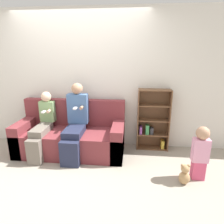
{
  "coord_description": "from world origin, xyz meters",
  "views": [
    {
      "loc": [
        0.97,
        -2.78,
        1.77
      ],
      "look_at": [
        0.62,
        0.54,
        0.78
      ],
      "focal_mm": 32.0,
      "sensor_mm": 36.0,
      "label": 1
    }
  ],
  "objects_px": {
    "adult_seated": "(75,121)",
    "toddler_standing": "(200,151)",
    "teddy_bear": "(185,175)",
    "child_seated": "(42,125)",
    "couch": "(71,137)",
    "bookshelf": "(153,121)"
  },
  "relations": [
    {
      "from": "toddler_standing",
      "to": "teddy_bear",
      "type": "distance_m",
      "value": 0.4
    },
    {
      "from": "couch",
      "to": "bookshelf",
      "type": "bearing_deg",
      "value": 12.01
    },
    {
      "from": "couch",
      "to": "toddler_standing",
      "type": "height_order",
      "value": "couch"
    },
    {
      "from": "adult_seated",
      "to": "teddy_bear",
      "type": "relative_size",
      "value": 4.05
    },
    {
      "from": "couch",
      "to": "teddy_bear",
      "type": "xyz_separation_m",
      "value": [
        1.85,
        -0.79,
        -0.15
      ]
    },
    {
      "from": "toddler_standing",
      "to": "adult_seated",
      "type": "bearing_deg",
      "value": 164.89
    },
    {
      "from": "toddler_standing",
      "to": "bookshelf",
      "type": "height_order",
      "value": "bookshelf"
    },
    {
      "from": "bookshelf",
      "to": "couch",
      "type": "bearing_deg",
      "value": -167.99
    },
    {
      "from": "adult_seated",
      "to": "teddy_bear",
      "type": "xyz_separation_m",
      "value": [
        1.73,
        -0.69,
        -0.5
      ]
    },
    {
      "from": "teddy_bear",
      "to": "adult_seated",
      "type": "bearing_deg",
      "value": 158.26
    },
    {
      "from": "couch",
      "to": "adult_seated",
      "type": "height_order",
      "value": "adult_seated"
    },
    {
      "from": "couch",
      "to": "toddler_standing",
      "type": "bearing_deg",
      "value": -16.73
    },
    {
      "from": "adult_seated",
      "to": "toddler_standing",
      "type": "height_order",
      "value": "adult_seated"
    },
    {
      "from": "toddler_standing",
      "to": "child_seated",
      "type": "bearing_deg",
      "value": 169.11
    },
    {
      "from": "adult_seated",
      "to": "child_seated",
      "type": "bearing_deg",
      "value": -176.36
    },
    {
      "from": "bookshelf",
      "to": "toddler_standing",
      "type": "bearing_deg",
      "value": -57.98
    },
    {
      "from": "child_seated",
      "to": "bookshelf",
      "type": "distance_m",
      "value": 2.01
    },
    {
      "from": "adult_seated",
      "to": "child_seated",
      "type": "distance_m",
      "value": 0.6
    },
    {
      "from": "couch",
      "to": "bookshelf",
      "type": "height_order",
      "value": "bookshelf"
    },
    {
      "from": "adult_seated",
      "to": "toddler_standing",
      "type": "xyz_separation_m",
      "value": [
        1.96,
        -0.53,
        -0.21
      ]
    },
    {
      "from": "adult_seated",
      "to": "bookshelf",
      "type": "xyz_separation_m",
      "value": [
        1.37,
        0.41,
        -0.1
      ]
    },
    {
      "from": "toddler_standing",
      "to": "teddy_bear",
      "type": "xyz_separation_m",
      "value": [
        -0.23,
        -0.16,
        -0.29
      ]
    }
  ]
}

